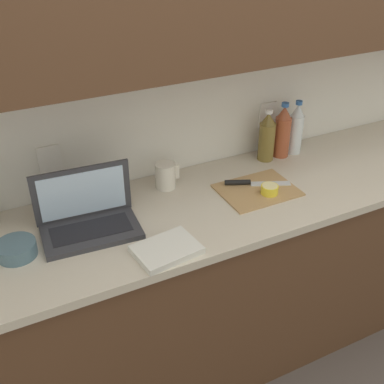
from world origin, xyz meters
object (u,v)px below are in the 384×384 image
(bottle_green_soda, at_px, (296,129))
(bottle_water_clear, at_px, (267,137))
(cutting_board, at_px, (257,190))
(bottle_oil_tall, at_px, (282,132))
(laptop, at_px, (88,216))
(knife, at_px, (246,183))
(bowl_white, at_px, (16,249))
(measuring_cup, at_px, (166,176))
(lemon_half_cut, at_px, (270,189))

(bottle_green_soda, relative_size, bottle_water_clear, 1.05)
(cutting_board, bearing_deg, bottle_oil_tall, 39.23)
(cutting_board, bearing_deg, laptop, 175.41)
(bottle_oil_tall, bearing_deg, knife, -150.25)
(cutting_board, xyz_separation_m, knife, (-0.02, 0.06, 0.01))
(laptop, xyz_separation_m, bottle_oil_tall, (0.99, 0.17, 0.07))
(bottle_water_clear, distance_m, bowl_white, 1.19)
(measuring_cup, bearing_deg, lemon_half_cut, -34.89)
(knife, distance_m, bottle_water_clear, 0.29)
(lemon_half_cut, bearing_deg, bowl_white, 176.38)
(cutting_board, distance_m, bottle_water_clear, 0.32)
(laptop, distance_m, bowl_white, 0.27)
(bottle_green_soda, bearing_deg, bottle_oil_tall, 180.00)
(cutting_board, height_order, knife, knife)
(cutting_board, relative_size, lemon_half_cut, 4.39)
(laptop, bearing_deg, bottle_green_soda, 13.33)
(bowl_white, bearing_deg, bottle_green_soda, 9.06)
(measuring_cup, xyz_separation_m, bowl_white, (-0.65, -0.19, -0.03))
(cutting_board, xyz_separation_m, bowl_white, (-0.98, 0.01, 0.02))
(measuring_cup, bearing_deg, knife, -24.97)
(knife, xyz_separation_m, bottle_green_soda, (0.38, 0.17, 0.10))
(knife, bearing_deg, laptop, -156.17)
(lemon_half_cut, xyz_separation_m, measuring_cup, (-0.36, 0.25, 0.03))
(lemon_half_cut, relative_size, bottle_green_soda, 0.28)
(bottle_oil_tall, bearing_deg, bottle_water_clear, -180.00)
(knife, bearing_deg, bottle_water_clear, 62.68)
(knife, distance_m, lemon_half_cut, 0.12)
(bowl_white, bearing_deg, bottle_water_clear, 10.30)
(bottle_oil_tall, distance_m, measuring_cup, 0.61)
(bottle_oil_tall, bearing_deg, measuring_cup, -177.54)
(laptop, height_order, cutting_board, laptop)
(laptop, distance_m, knife, 0.69)
(bottle_water_clear, distance_m, measuring_cup, 0.53)
(bottle_oil_tall, height_order, bottle_water_clear, bottle_oil_tall)
(laptop, bearing_deg, bowl_white, -166.66)
(bottle_water_clear, bearing_deg, cutting_board, -130.21)
(cutting_board, xyz_separation_m, lemon_half_cut, (0.03, -0.05, 0.02))
(lemon_half_cut, relative_size, bottle_oil_tall, 0.27)
(bottle_green_soda, distance_m, measuring_cup, 0.69)
(lemon_half_cut, bearing_deg, bottle_oil_tall, 47.64)
(knife, relative_size, lemon_half_cut, 3.72)
(bottle_green_soda, bearing_deg, measuring_cup, -177.82)
(cutting_board, distance_m, bowl_white, 0.98)
(knife, height_order, measuring_cup, measuring_cup)
(laptop, distance_m, bottle_water_clear, 0.92)
(lemon_half_cut, bearing_deg, knife, 114.30)
(bottle_water_clear, bearing_deg, knife, -141.25)
(bottle_oil_tall, relative_size, bottle_water_clear, 1.07)
(cutting_board, bearing_deg, lemon_half_cut, -61.88)
(lemon_half_cut, distance_m, bowl_white, 1.01)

